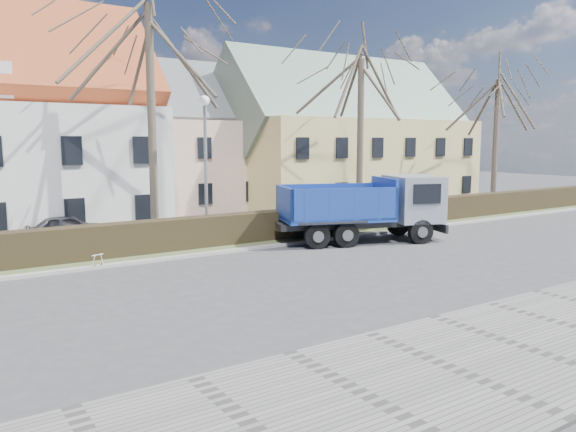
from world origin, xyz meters
TOP-DOWN VIEW (x-y plane):
  - ground at (0.00, 0.00)m, footprint 120.00×120.00m
  - sidewalk_near at (0.00, -8.50)m, footprint 80.00×5.00m
  - curb_far at (0.00, 4.60)m, footprint 80.00×0.30m
  - grass_strip at (0.00, 6.20)m, footprint 80.00×3.00m
  - hedge at (0.00, 6.00)m, footprint 60.00×0.90m
  - building_pink at (4.00, 20.00)m, footprint 10.80×8.80m
  - building_yellow at (16.00, 17.00)m, footprint 18.80×10.80m
  - tree_1 at (-2.00, 8.50)m, footprint 9.20×9.20m
  - tree_2 at (10.00, 8.50)m, footprint 8.00×8.00m
  - tree_3 at (22.00, 8.50)m, footprint 7.60×7.60m
  - dump_truck at (5.59, 3.60)m, footprint 8.14×5.20m
  - streetlight at (-0.16, 7.00)m, footprint 0.51×0.51m
  - cart_frame at (-5.76, 4.54)m, footprint 0.72×0.54m
  - parked_car_a at (-5.17, 10.97)m, footprint 3.82×1.92m
  - parked_car_b at (19.05, 11.21)m, footprint 4.05×2.01m

SIDE VIEW (x-z plane):
  - ground at x=0.00m, z-range 0.00..0.00m
  - sidewalk_near at x=0.00m, z-range 0.00..0.08m
  - grass_strip at x=0.00m, z-range 0.00..0.10m
  - curb_far at x=0.00m, z-range 0.00..0.12m
  - cart_frame at x=-5.76m, z-range 0.00..0.58m
  - parked_car_b at x=19.05m, z-range 0.00..1.13m
  - parked_car_a at x=-5.17m, z-range 0.00..1.25m
  - hedge at x=0.00m, z-range 0.00..1.30m
  - dump_truck at x=5.59m, z-range 0.00..3.05m
  - streetlight at x=-0.16m, z-range 0.00..6.57m
  - building_pink at x=4.00m, z-range 0.00..8.00m
  - building_yellow at x=16.00m, z-range 0.00..8.50m
  - tree_3 at x=22.00m, z-range 0.00..10.45m
  - tree_2 at x=10.00m, z-range 0.00..11.00m
  - tree_1 at x=-2.00m, z-range 0.00..12.65m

